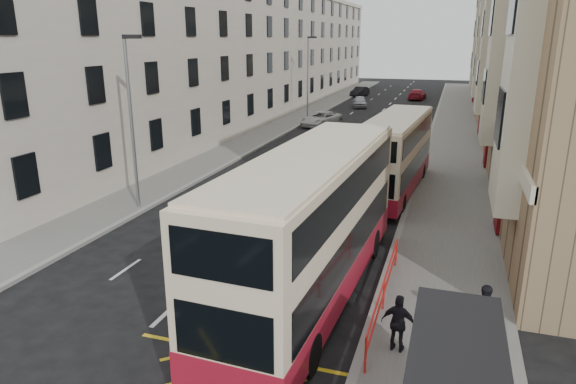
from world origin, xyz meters
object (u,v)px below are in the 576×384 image
(street_lamp_near, at_px, (132,114))
(double_decker_rear, at_px, (395,154))
(car_dark, at_px, (360,92))
(car_red, at_px, (417,94))
(white_van, at_px, (321,119))
(car_silver, at_px, (360,102))
(street_lamp_far, at_px, (308,73))
(pedestrian_far, at_px, (399,323))
(double_decker_front, at_px, (312,226))
(pedestrian_mid, at_px, (486,313))

(street_lamp_near, bearing_deg, double_decker_rear, 30.57)
(car_dark, xyz_separation_m, car_red, (8.07, -1.67, 0.04))
(white_van, xyz_separation_m, car_silver, (1.03, 14.66, -0.01))
(street_lamp_far, distance_m, car_silver, 12.34)
(street_lamp_far, height_order, car_silver, street_lamp_far)
(white_van, distance_m, car_silver, 14.69)
(white_van, bearing_deg, car_red, 92.31)
(car_red, bearing_deg, street_lamp_near, 83.70)
(pedestrian_far, relative_size, car_red, 0.32)
(street_lamp_near, relative_size, double_decker_rear, 0.77)
(pedestrian_far, bearing_deg, white_van, -63.99)
(car_silver, bearing_deg, pedestrian_far, -90.91)
(pedestrian_far, distance_m, car_silver, 50.48)
(double_decker_front, height_order, car_red, double_decker_front)
(double_decker_front, bearing_deg, white_van, 106.63)
(street_lamp_far, relative_size, white_van, 1.62)
(street_lamp_near, height_order, double_decker_rear, street_lamp_near)
(street_lamp_far, distance_m, double_decker_rear, 26.04)
(double_decker_rear, height_order, pedestrian_mid, double_decker_rear)
(pedestrian_mid, relative_size, car_silver, 0.40)
(car_silver, relative_size, car_red, 0.81)
(pedestrian_mid, bearing_deg, pedestrian_far, -173.45)
(car_silver, distance_m, car_dark, 12.29)
(pedestrian_mid, bearing_deg, white_van, 87.42)
(double_decker_rear, bearing_deg, car_silver, 107.41)
(car_silver, height_order, car_dark, car_silver)
(double_decker_front, xyz_separation_m, double_decker_rear, (1.12, 12.55, -0.32))
(street_lamp_far, height_order, car_dark, street_lamp_far)
(car_red, bearing_deg, car_silver, 64.22)
(street_lamp_far, distance_m, double_decker_front, 37.35)
(double_decker_front, xyz_separation_m, car_dark, (-9.08, 59.17, -1.75))
(street_lamp_near, height_order, street_lamp_far, same)
(car_dark, bearing_deg, double_decker_rear, -64.74)
(street_lamp_near, bearing_deg, double_decker_front, -29.75)
(pedestrian_far, bearing_deg, car_red, -77.64)
(car_dark, bearing_deg, street_lamp_far, -79.91)
(car_red, bearing_deg, double_decker_rear, 96.53)
(pedestrian_far, xyz_separation_m, car_red, (-4.01, 59.92, -0.23))
(street_lamp_near, bearing_deg, car_red, 79.87)
(double_decker_rear, bearing_deg, double_decker_front, -90.81)
(double_decker_front, distance_m, white_van, 33.42)
(white_van, bearing_deg, pedestrian_mid, -50.81)
(double_decker_front, distance_m, car_dark, 59.89)
(double_decker_front, xyz_separation_m, car_red, (-1.01, 57.49, -1.71))
(double_decker_front, relative_size, white_van, 2.43)
(street_lamp_near, relative_size, double_decker_front, 0.67)
(street_lamp_near, height_order, white_van, street_lamp_near)
(car_dark, height_order, car_red, car_red)
(street_lamp_far, bearing_deg, double_decker_rear, -64.02)
(street_lamp_far, xyz_separation_m, double_decker_rear, (11.35, -23.30, -2.55))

